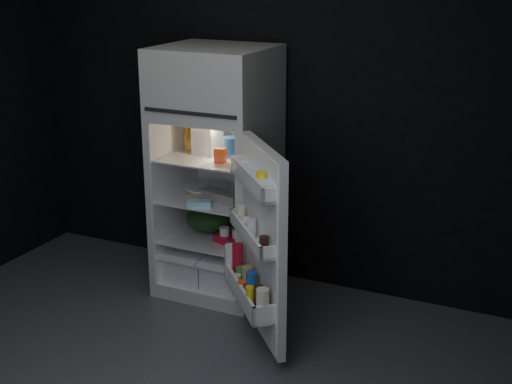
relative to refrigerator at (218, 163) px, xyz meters
The scene contains 17 objects.
floor 1.65m from the refrigerator, 79.51° to the right, with size 4.00×3.40×0.00m, color #4F4F54.
wall_back 0.60m from the refrigerator, 57.18° to the left, with size 4.00×0.00×2.70m, color black.
refrigerator is the anchor object (origin of this frame).
fridge_door 0.95m from the refrigerator, 46.48° to the right, with size 0.62×0.67×1.22m.
milk_jug 0.20m from the refrigerator, 154.46° to the right, with size 0.17×0.17×0.24m, color white.
mayo_jar 0.19m from the refrigerator, 14.85° to the right, with size 0.12×0.12×0.14m, color #1E4DA4.
jam_jar 0.22m from the refrigerator, ahead, with size 0.09×0.09×0.13m, color black.
amber_bottle 0.31m from the refrigerator, behind, with size 0.08×0.08×0.22m, color #C3821F.
small_carton 0.26m from the refrigerator, 57.37° to the right, with size 0.07×0.06×0.10m, color #EF4D1C.
egg_carton 0.25m from the refrigerator, 55.44° to the right, with size 0.32×0.12×0.07m, color gray.
pie 0.23m from the refrigerator, behind, with size 0.27×0.27×0.04m, color tan.
flat_package 0.36m from the refrigerator, 88.88° to the right, with size 0.16×0.08×0.04m, color #94D5E5.
wrapped_pkg 0.30m from the refrigerator, 26.24° to the left, with size 0.11×0.10×0.05m, color #EDE4C2.
produce_bag 0.44m from the refrigerator, behind, with size 0.34×0.29×0.20m, color #193815.
yogurt_tray 0.55m from the refrigerator, 37.99° to the right, with size 0.25×0.14×0.05m, color red.
small_can_red 0.53m from the refrigerator, 33.12° to the left, with size 0.06×0.06×0.09m, color red.
small_can_silver 0.56m from the refrigerator, 24.11° to the left, with size 0.07×0.07×0.09m, color silver.
Camera 1 is at (2.07, -2.97, 2.35)m, focal length 50.00 mm.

